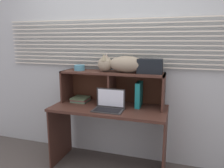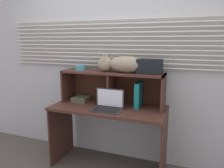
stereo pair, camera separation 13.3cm
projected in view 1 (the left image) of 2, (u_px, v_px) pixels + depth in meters
The scene contains 9 objects.
back_panel_with_blinds at pixel (117, 61), 2.72m from camera, with size 4.40×0.08×2.50m.
desk at pixel (109, 120), 2.54m from camera, with size 1.32×0.59×0.76m.
hutch_shelf_unit at pixel (113, 81), 2.60m from camera, with size 1.22×0.31×0.39m.
cat at pixel (122, 64), 2.50m from camera, with size 0.73×0.20×0.21m.
laptop at pixel (109, 105), 2.40m from camera, with size 0.33×0.21×0.23m.
binder_upright at pixel (139, 94), 2.50m from camera, with size 0.05×0.22×0.29m, color #157373.
book_stack at pixel (81, 99), 2.74m from camera, with size 0.20×0.22×0.05m.
small_basket at pixel (80, 68), 2.66m from camera, with size 0.13×0.13×0.07m, color teal.
storage_box at pixel (150, 66), 2.40m from camera, with size 0.27×0.14×0.16m, color black.
Camera 1 is at (0.75, -2.07, 1.51)m, focal length 34.90 mm.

